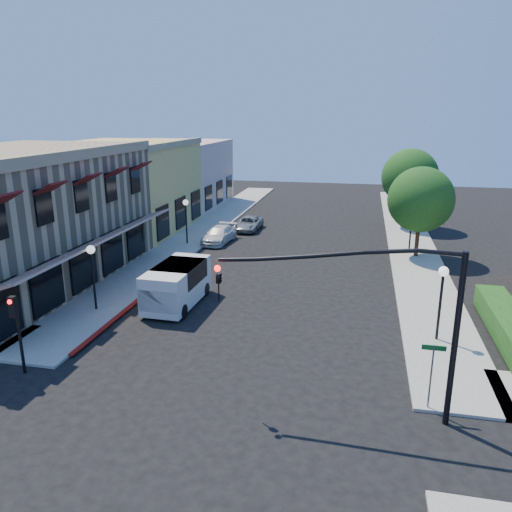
% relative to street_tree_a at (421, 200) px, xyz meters
% --- Properties ---
extents(ground, '(120.00, 120.00, 0.00)m').
position_rel_street_tree_a_xyz_m(ground, '(-8.80, -22.00, -4.19)').
color(ground, black).
rests_on(ground, ground).
extents(sidewalk_left, '(3.50, 50.00, 0.12)m').
position_rel_street_tree_a_xyz_m(sidewalk_left, '(-17.55, 5.00, -4.13)').
color(sidewalk_left, gray).
rests_on(sidewalk_left, ground).
extents(sidewalk_right, '(3.50, 50.00, 0.12)m').
position_rel_street_tree_a_xyz_m(sidewalk_right, '(-0.05, 5.00, -4.13)').
color(sidewalk_right, gray).
rests_on(sidewalk_right, ground).
extents(curb_red_strip, '(0.25, 10.00, 0.06)m').
position_rel_street_tree_a_xyz_m(curb_red_strip, '(-15.70, -14.00, -4.19)').
color(curb_red_strip, maroon).
rests_on(curb_red_strip, ground).
extents(corner_brick_building, '(11.77, 18.20, 8.10)m').
position_rel_street_tree_a_xyz_m(corner_brick_building, '(-24.25, -11.00, -0.19)').
color(corner_brick_building, tan).
rests_on(corner_brick_building, ground).
extents(yellow_stucco_building, '(10.00, 12.00, 7.60)m').
position_rel_street_tree_a_xyz_m(yellow_stucco_building, '(-24.30, 4.00, -0.39)').
color(yellow_stucco_building, tan).
rests_on(yellow_stucco_building, ground).
extents(pink_stucco_building, '(10.00, 12.00, 7.00)m').
position_rel_street_tree_a_xyz_m(pink_stucco_building, '(-24.30, 16.00, -0.69)').
color(pink_stucco_building, tan).
rests_on(pink_stucco_building, ground).
extents(hedge, '(1.40, 8.00, 1.10)m').
position_rel_street_tree_a_xyz_m(hedge, '(2.90, -13.00, -4.19)').
color(hedge, '#194A15').
rests_on(hedge, ground).
extents(street_tree_a, '(4.56, 4.56, 6.48)m').
position_rel_street_tree_a_xyz_m(street_tree_a, '(0.00, 0.00, 0.00)').
color(street_tree_a, '#352115').
rests_on(street_tree_a, ground).
extents(street_tree_b, '(4.94, 4.94, 7.02)m').
position_rel_street_tree_a_xyz_m(street_tree_b, '(0.00, 10.00, 0.35)').
color(street_tree_b, '#352115').
rests_on(street_tree_b, ground).
extents(signal_mast_arm, '(8.01, 0.39, 6.00)m').
position_rel_street_tree_a_xyz_m(signal_mast_arm, '(-2.94, -20.50, -0.11)').
color(signal_mast_arm, black).
rests_on(signal_mast_arm, ground).
extents(secondary_signal, '(0.28, 0.42, 3.32)m').
position_rel_street_tree_a_xyz_m(secondary_signal, '(-16.80, -20.59, -1.88)').
color(secondary_signal, black).
rests_on(secondary_signal, ground).
extents(street_name_sign, '(0.80, 0.06, 2.50)m').
position_rel_street_tree_a_xyz_m(street_name_sign, '(-1.30, -19.80, -2.50)').
color(street_name_sign, '#595B5E').
rests_on(street_name_sign, ground).
extents(lamppost_left_near, '(0.44, 0.44, 3.57)m').
position_rel_street_tree_a_xyz_m(lamppost_left_near, '(-17.30, -14.00, -1.46)').
color(lamppost_left_near, black).
rests_on(lamppost_left_near, ground).
extents(lamppost_left_far, '(0.44, 0.44, 3.57)m').
position_rel_street_tree_a_xyz_m(lamppost_left_far, '(-17.30, 0.00, -1.46)').
color(lamppost_left_far, black).
rests_on(lamppost_left_far, ground).
extents(lamppost_right_near, '(0.44, 0.44, 3.57)m').
position_rel_street_tree_a_xyz_m(lamppost_right_near, '(-0.30, -14.00, -1.46)').
color(lamppost_right_near, black).
rests_on(lamppost_right_near, ground).
extents(lamppost_right_far, '(0.44, 0.44, 3.57)m').
position_rel_street_tree_a_xyz_m(lamppost_right_far, '(-0.30, 2.00, -1.46)').
color(lamppost_right_far, black).
rests_on(lamppost_right_far, ground).
extents(white_van, '(2.34, 5.04, 2.20)m').
position_rel_street_tree_a_xyz_m(white_van, '(-13.44, -12.28, -2.92)').
color(white_van, silver).
rests_on(white_van, ground).
extents(parked_car_a, '(1.67, 3.49, 1.15)m').
position_rel_street_tree_a_xyz_m(parked_car_a, '(-13.78, -10.00, -3.62)').
color(parked_car_a, black).
rests_on(parked_car_a, ground).
extents(parked_car_b, '(1.59, 4.07, 1.32)m').
position_rel_street_tree_a_xyz_m(parked_car_b, '(-15.00, -9.00, -3.53)').
color(parked_car_b, '#A1A3A6').
rests_on(parked_car_b, ground).
extents(parked_car_c, '(2.21, 4.55, 1.28)m').
position_rel_street_tree_a_xyz_m(parked_car_c, '(-15.00, 1.10, -3.56)').
color(parked_car_c, silver).
rests_on(parked_car_c, ground).
extents(parked_car_d, '(2.01, 4.22, 1.16)m').
position_rel_street_tree_a_xyz_m(parked_car_d, '(-13.67, 5.87, -3.61)').
color(parked_car_d, gray).
rests_on(parked_car_d, ground).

